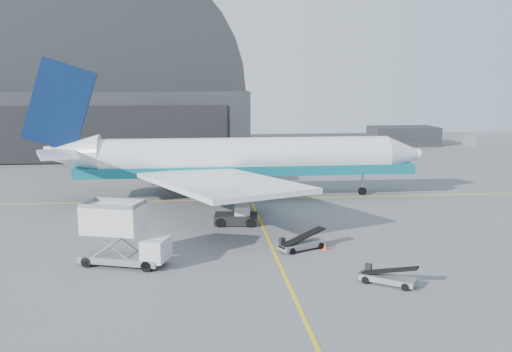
{
  "coord_description": "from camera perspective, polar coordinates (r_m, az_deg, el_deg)",
  "views": [
    {
      "loc": [
        -6.23,
        -46.28,
        14.25
      ],
      "look_at": [
        -0.34,
        10.11,
        4.5
      ],
      "focal_mm": 40.0,
      "sensor_mm": 36.0,
      "label": 1
    }
  ],
  "objects": [
    {
      "name": "airliner",
      "position": [
        68.24,
        -2.56,
        1.7
      ],
      "size": [
        47.86,
        46.41,
        16.8
      ],
      "color": "white",
      "rests_on": "ground"
    },
    {
      "name": "catering_truck",
      "position": [
        45.14,
        -13.34,
        -5.78
      ],
      "size": [
        7.24,
        4.5,
        4.67
      ],
      "rotation": [
        0.0,
        0.0,
        -0.32
      ],
      "color": "slate",
      "rests_on": "ground"
    },
    {
      "name": "traffic_cone",
      "position": [
        48.56,
        6.94,
        -7.04
      ],
      "size": [
        0.4,
        0.4,
        0.58
      ],
      "color": "#EE4807",
      "rests_on": "ground"
    },
    {
      "name": "belt_loader_a",
      "position": [
        48.36,
        4.55,
        -6.78
      ],
      "size": [
        4.33,
        3.09,
        1.67
      ],
      "rotation": [
        0.0,
        0.0,
        0.46
      ],
      "color": "slate",
      "rests_on": "ground"
    },
    {
      "name": "taxi_lines",
      "position": [
        60.97,
        0.07,
        -3.75
      ],
      "size": [
        80.0,
        42.12,
        0.02
      ],
      "color": "gold",
      "rests_on": "ground"
    },
    {
      "name": "ground",
      "position": [
        48.83,
        1.64,
        -7.22
      ],
      "size": [
        200.0,
        200.0,
        0.0
      ],
      "primitive_type": "plane",
      "color": "#565659",
      "rests_on": "ground"
    },
    {
      "name": "distant_bldg_b",
      "position": [
        130.44,
        22.1,
        2.77
      ],
      "size": [
        8.0,
        6.0,
        2.8
      ],
      "primitive_type": "cube",
      "color": "slate",
      "rests_on": "ground"
    },
    {
      "name": "belt_loader_b",
      "position": [
        41.53,
        12.98,
        -9.86
      ],
      "size": [
        3.9,
        3.3,
        1.57
      ],
      "rotation": [
        0.0,
        0.0,
        -0.62
      ],
      "color": "slate",
      "rests_on": "ground"
    },
    {
      "name": "distant_bldg_a",
      "position": [
        127.09,
        14.46,
        3.01
      ],
      "size": [
        14.0,
        8.0,
        4.0
      ],
      "primitive_type": "cube",
      "color": "black",
      "rests_on": "ground"
    },
    {
      "name": "hangar",
      "position": [
        112.44,
        -14.13,
        7.06
      ],
      "size": [
        50.0,
        28.3,
        28.0
      ],
      "color": "black",
      "rests_on": "ground"
    },
    {
      "name": "pushback_tug",
      "position": [
        56.33,
        -1.87,
        -4.13
      ],
      "size": [
        4.45,
        2.91,
        1.95
      ],
      "rotation": [
        0.0,
        0.0,
        -0.12
      ],
      "color": "black",
      "rests_on": "ground"
    }
  ]
}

